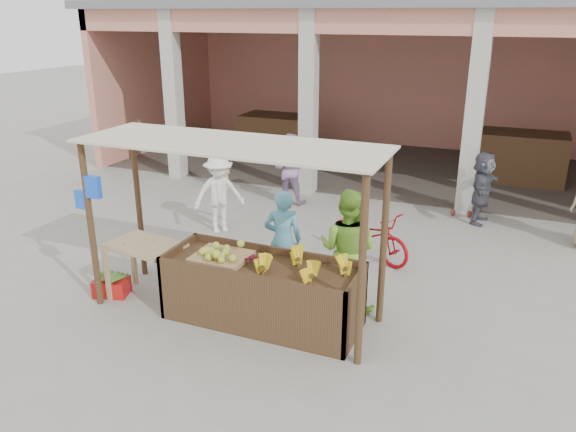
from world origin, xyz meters
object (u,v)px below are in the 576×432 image
at_px(fruit_stall, 262,294).
at_px(vendor_green, 348,247).
at_px(vendor_blue, 283,237).
at_px(motorcycle, 369,234).
at_px(red_crate, 112,287).
at_px(side_table, 146,253).

height_order(fruit_stall, vendor_green, vendor_green).
bearing_deg(vendor_blue, motorcycle, -141.75).
bearing_deg(fruit_stall, red_crate, -175.76).
bearing_deg(red_crate, vendor_green, 0.36).
bearing_deg(motorcycle, fruit_stall, -172.53).
bearing_deg(motorcycle, vendor_green, -151.09).
xyz_separation_m(side_table, vendor_blue, (1.66, 1.06, 0.11)).
bearing_deg(fruit_stall, motorcycle, 73.13).
bearing_deg(vendor_green, vendor_blue, -4.83).
distance_m(red_crate, motorcycle, 4.18).
bearing_deg(motorcycle, side_table, 159.56).
xyz_separation_m(fruit_stall, vendor_blue, (-0.14, 1.02, 0.42)).
bearing_deg(vendor_blue, red_crate, 7.36).
bearing_deg(vendor_blue, vendor_green, 148.06).
xyz_separation_m(red_crate, motorcycle, (3.14, 2.73, 0.32)).
relative_size(side_table, red_crate, 2.39).
relative_size(fruit_stall, side_table, 2.27).
distance_m(vendor_blue, vendor_green, 1.08).
xyz_separation_m(side_table, vendor_green, (2.72, 0.86, 0.21)).
distance_m(fruit_stall, vendor_blue, 1.11).
height_order(fruit_stall, vendor_blue, vendor_blue).
relative_size(vendor_blue, motorcycle, 0.96).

